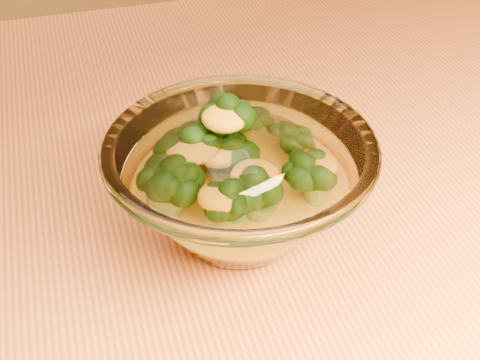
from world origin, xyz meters
name	(u,v)px	position (x,y,z in m)	size (l,w,h in m)	color
table	(250,287)	(0.00, 0.00, 0.65)	(1.20, 0.80, 0.75)	#D66B40
glass_bowl	(240,185)	(-0.02, -0.03, 0.79)	(0.19, 0.19, 0.08)	white
cheese_sauce	(240,204)	(-0.02, -0.03, 0.78)	(0.11, 0.11, 0.03)	yellow
broccoli_heap	(225,166)	(-0.03, -0.02, 0.81)	(0.12, 0.12, 0.07)	black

